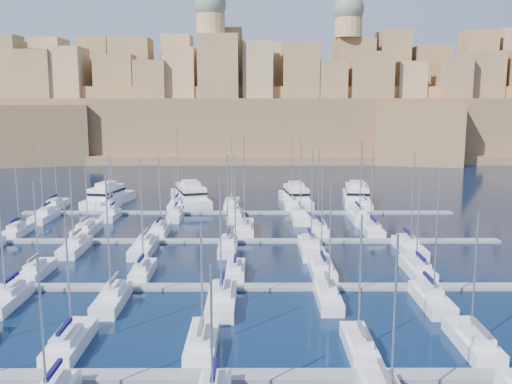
{
  "coord_description": "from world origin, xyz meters",
  "views": [
    {
      "loc": [
        3.33,
        -77.41,
        22.82
      ],
      "look_at": [
        3.57,
        6.0,
        8.72
      ],
      "focal_mm": 40.0,
      "sensor_mm": 36.0,
      "label": 1
    }
  ],
  "objects_px": {
    "sailboat_2": "(70,342)",
    "motor_yacht_c": "(295,197)",
    "motor_yacht_d": "(357,196)",
    "sailboat_4": "(359,344)",
    "motor_yacht_b": "(191,196)",
    "motor_yacht_a": "(108,197)"
  },
  "relations": [
    {
      "from": "sailboat_2",
      "to": "motor_yacht_c",
      "type": "xyz_separation_m",
      "value": [
        25.47,
        69.63,
        0.98
      ]
    },
    {
      "from": "motor_yacht_d",
      "to": "sailboat_4",
      "type": "bearing_deg",
      "value": -99.84
    },
    {
      "from": "motor_yacht_b",
      "to": "sailboat_2",
      "type": "bearing_deg",
      "value": -92.5
    },
    {
      "from": "sailboat_2",
      "to": "motor_yacht_b",
      "type": "bearing_deg",
      "value": 87.5
    },
    {
      "from": "sailboat_4",
      "to": "motor_yacht_b",
      "type": "bearing_deg",
      "value": 107.84
    },
    {
      "from": "motor_yacht_a",
      "to": "motor_yacht_b",
      "type": "xyz_separation_m",
      "value": [
        17.34,
        1.38,
        0.0
      ]
    },
    {
      "from": "sailboat_2",
      "to": "motor_yacht_d",
      "type": "xyz_separation_m",
      "value": [
        38.55,
        70.59,
        0.98
      ]
    },
    {
      "from": "sailboat_2",
      "to": "motor_yacht_d",
      "type": "relative_size",
      "value": 0.77
    },
    {
      "from": "sailboat_4",
      "to": "motor_yacht_d",
      "type": "bearing_deg",
      "value": 80.16
    },
    {
      "from": "motor_yacht_a",
      "to": "motor_yacht_d",
      "type": "distance_m",
      "value": 52.79
    },
    {
      "from": "motor_yacht_b",
      "to": "motor_yacht_a",
      "type": "bearing_deg",
      "value": -175.44
    },
    {
      "from": "motor_yacht_d",
      "to": "motor_yacht_c",
      "type": "bearing_deg",
      "value": -175.79
    },
    {
      "from": "motor_yacht_c",
      "to": "motor_yacht_d",
      "type": "bearing_deg",
      "value": 4.21
    },
    {
      "from": "sailboat_4",
      "to": "motor_yacht_c",
      "type": "bearing_deg",
      "value": 90.6
    },
    {
      "from": "motor_yacht_a",
      "to": "motor_yacht_b",
      "type": "distance_m",
      "value": 17.39
    },
    {
      "from": "sailboat_4",
      "to": "motor_yacht_a",
      "type": "height_order",
      "value": "sailboat_4"
    },
    {
      "from": "motor_yacht_b",
      "to": "motor_yacht_d",
      "type": "bearing_deg",
      "value": -1.01
    },
    {
      "from": "motor_yacht_b",
      "to": "motor_yacht_d",
      "type": "height_order",
      "value": "same"
    },
    {
      "from": "motor_yacht_a",
      "to": "motor_yacht_c",
      "type": "distance_m",
      "value": 39.71
    },
    {
      "from": "motor_yacht_a",
      "to": "sailboat_2",
      "type": "bearing_deg",
      "value": -78.48
    },
    {
      "from": "sailboat_4",
      "to": "motor_yacht_a",
      "type": "xyz_separation_m",
      "value": [
        -40.44,
        70.4,
        1.0
      ]
    },
    {
      "from": "sailboat_2",
      "to": "motor_yacht_c",
      "type": "height_order",
      "value": "sailboat_2"
    }
  ]
}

